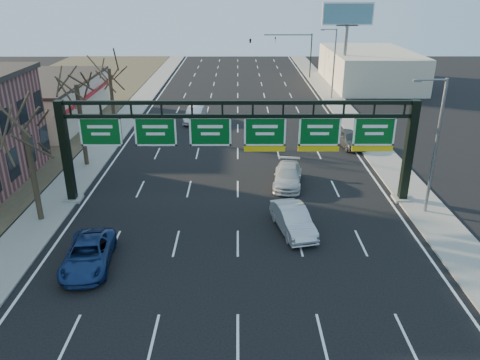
{
  "coord_description": "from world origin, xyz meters",
  "views": [
    {
      "loc": [
        0.02,
        -22.13,
        14.19
      ],
      "look_at": [
        0.14,
        4.08,
        3.2
      ],
      "focal_mm": 35.0,
      "sensor_mm": 36.0,
      "label": 1
    }
  ],
  "objects_px": {
    "sign_gantry": "(240,138)",
    "car_silver_sedan": "(293,220)",
    "car_blue_suv": "(88,254)",
    "car_white_wagon": "(288,176)"
  },
  "relations": [
    {
      "from": "sign_gantry",
      "to": "car_silver_sedan",
      "type": "xyz_separation_m",
      "value": [
        3.25,
        -4.53,
        -3.84
      ]
    },
    {
      "from": "car_blue_suv",
      "to": "car_white_wagon",
      "type": "bearing_deg",
      "value": 37.91
    },
    {
      "from": "sign_gantry",
      "to": "car_blue_suv",
      "type": "bearing_deg",
      "value": -134.59
    },
    {
      "from": "sign_gantry",
      "to": "car_silver_sedan",
      "type": "relative_size",
      "value": 5.12
    },
    {
      "from": "car_white_wagon",
      "to": "sign_gantry",
      "type": "bearing_deg",
      "value": -134.4
    },
    {
      "from": "sign_gantry",
      "to": "car_silver_sedan",
      "type": "distance_m",
      "value": 6.77
    },
    {
      "from": "car_blue_suv",
      "to": "car_white_wagon",
      "type": "height_order",
      "value": "car_white_wagon"
    },
    {
      "from": "car_silver_sedan",
      "to": "sign_gantry",
      "type": "bearing_deg",
      "value": 113.0
    },
    {
      "from": "sign_gantry",
      "to": "car_silver_sedan",
      "type": "height_order",
      "value": "sign_gantry"
    },
    {
      "from": "sign_gantry",
      "to": "car_blue_suv",
      "type": "relative_size",
      "value": 4.77
    }
  ]
}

